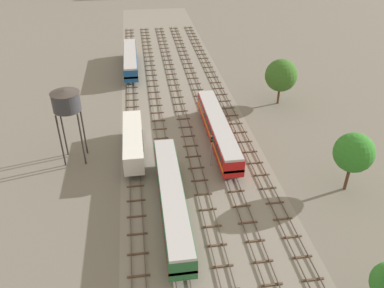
{
  "coord_description": "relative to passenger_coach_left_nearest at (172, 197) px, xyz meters",
  "views": [
    {
      "loc": [
        -7.21,
        1.2,
        32.99
      ],
      "look_at": [
        0.0,
        50.78,
        1.5
      ],
      "focal_mm": 36.55,
      "sensor_mm": 36.0,
      "label": 1
    }
  ],
  "objects": [
    {
      "name": "ground_plane",
      "position": [
        4.39,
        18.57,
        -2.61
      ],
      "size": [
        480.0,
        480.0,
        0.0
      ],
      "primitive_type": "plane",
      "color": "slate"
    },
    {
      "name": "ballast_bed",
      "position": [
        4.39,
        18.57,
        -2.61
      ],
      "size": [
        21.57,
        176.0,
        0.01
      ],
      "primitive_type": "cube",
      "color": "gray",
      "rests_on": "ground"
    },
    {
      "name": "lineside_tree_2",
      "position": [
        23.36,
        1.56,
        3.21
      ],
      "size": [
        5.14,
        5.14,
        8.41
      ],
      "color": "#4C331E",
      "rests_on": "ground"
    },
    {
      "name": "track_centre_left",
      "position": [
        4.39,
        19.57,
        -2.48
      ],
      "size": [
        2.4,
        126.0,
        0.29
      ],
      "color": "#47382D",
      "rests_on": "ground"
    },
    {
      "name": "freight_boxcar_far_left_near",
      "position": [
        -4.39,
        14.01,
        -0.16
      ],
      "size": [
        2.87,
        14.0,
        3.6
      ],
      "color": "white",
      "rests_on": "ground"
    },
    {
      "name": "water_tower",
      "position": [
        -12.93,
        14.04,
        6.94
      ],
      "size": [
        4.03,
        4.03,
        11.31
      ],
      "color": "#2D2826",
      "rests_on": "ground"
    },
    {
      "name": "track_centre_right",
      "position": [
        13.18,
        19.57,
        -2.48
      ],
      "size": [
        2.4,
        126.0,
        0.29
      ],
      "color": "#47382D",
      "rests_on": "ground"
    },
    {
      "name": "diesel_railcar_far_left_midfar",
      "position": [
        -4.39,
        49.08,
        -0.02
      ],
      "size": [
        2.96,
        20.5,
        3.8
      ],
      "color": "#194C8C",
      "rests_on": "ground"
    },
    {
      "name": "track_far_left",
      "position": [
        -4.39,
        19.57,
        -2.48
      ],
      "size": [
        2.4,
        126.0,
        0.29
      ],
      "color": "#47382D",
      "rests_on": "ground"
    },
    {
      "name": "passenger_coach_centre_mid",
      "position": [
        8.78,
        15.57,
        0.0
      ],
      "size": [
        2.96,
        22.0,
        3.8
      ],
      "color": "red",
      "rests_on": "ground"
    },
    {
      "name": "track_left",
      "position": [
        -0.0,
        19.57,
        -2.48
      ],
      "size": [
        2.4,
        126.0,
        0.29
      ],
      "color": "#47382D",
      "rests_on": "ground"
    },
    {
      "name": "lineside_tree_4",
      "position": [
        22.98,
        27.81,
        3.04
      ],
      "size": [
        5.92,
        5.92,
        8.62
      ],
      "color": "#4C331E",
      "rests_on": "ground"
    },
    {
      "name": "track_centre",
      "position": [
        8.78,
        19.57,
        -2.48
      ],
      "size": [
        2.4,
        126.0,
        0.29
      ],
      "color": "#47382D",
      "rests_on": "ground"
    },
    {
      "name": "passenger_coach_left_nearest",
      "position": [
        0.0,
        0.0,
        0.0
      ],
      "size": [
        2.96,
        22.0,
        3.8
      ],
      "color": "#286638",
      "rests_on": "ground"
    },
    {
      "name": "signal_post_near",
      "position": [
        6.59,
        9.43,
        0.62
      ],
      "size": [
        0.28,
        0.47,
        5.06
      ],
      "color": "gray",
      "rests_on": "ground"
    }
  ]
}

